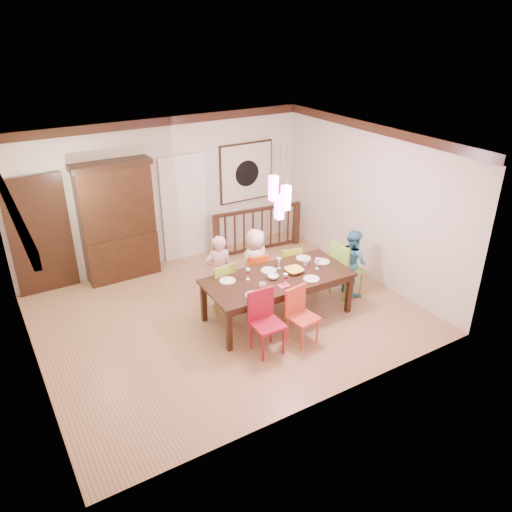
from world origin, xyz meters
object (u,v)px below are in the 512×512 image
dining_table (278,280)px  balustrade (258,229)px  person_far_mid (255,263)px  chair_end_right (347,265)px  china_hutch (118,221)px  person_end_right (352,262)px  person_far_left (219,271)px  chair_far_left (219,283)px

dining_table → balustrade: size_ratio=1.23×
balustrade → person_far_mid: size_ratio=1.59×
dining_table → chair_end_right: (1.46, -0.03, -0.08)m
dining_table → china_hutch: 3.30m
dining_table → china_hutch: bearing=124.4°
balustrade → person_far_mid: 1.87m
balustrade → chair_end_right: bearing=-74.6°
chair_end_right → balustrade: chair_end_right is taller
person_end_right → china_hutch: bearing=55.3°
dining_table → balustrade: 2.65m
person_far_left → dining_table: bearing=137.2°
chair_far_left → china_hutch: bearing=-70.0°
balustrade → person_end_right: bearing=-71.1°
chair_far_left → chair_end_right: (2.19, -0.70, 0.07)m
china_hutch → balustrade: size_ratio=1.13×
balustrade → chair_far_left: bearing=-129.6°
chair_end_right → person_end_right: person_end_right is taller
dining_table → chair_far_left: 1.00m
chair_far_left → person_far_left: 0.21m
dining_table → person_far_mid: 0.84m
chair_far_left → person_far_mid: size_ratio=0.73×
dining_table → chair_far_left: chair_far_left is taller
chair_end_right → person_end_right: 0.15m
dining_table → chair_far_left: size_ratio=2.66×
balustrade → person_far_left: 2.36m
person_far_mid → chair_far_left: bearing=2.1°
china_hutch → person_far_left: bearing=-60.4°
china_hutch → person_far_left: 2.28m
dining_table → person_end_right: size_ratio=2.02×
person_far_left → person_far_mid: person_far_left is taller
dining_table → person_far_left: person_far_left is taller
chair_end_right → balustrade: size_ratio=0.52×
chair_end_right → person_far_left: (-2.12, 0.85, 0.06)m
chair_far_left → person_end_right: 2.43m
china_hutch → balustrade: bearing=-7.0°
dining_table → chair_end_right: chair_end_right is taller
chair_far_left → chair_end_right: bearing=156.0°
balustrade → person_far_left: bearing=-131.1°
china_hutch → balustrade: china_hutch is taller
china_hutch → person_far_left: (1.10, -1.93, -0.48)m
chair_end_right → person_far_mid: (-1.38, 0.86, 0.03)m
china_hutch → person_end_right: bearing=-39.2°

